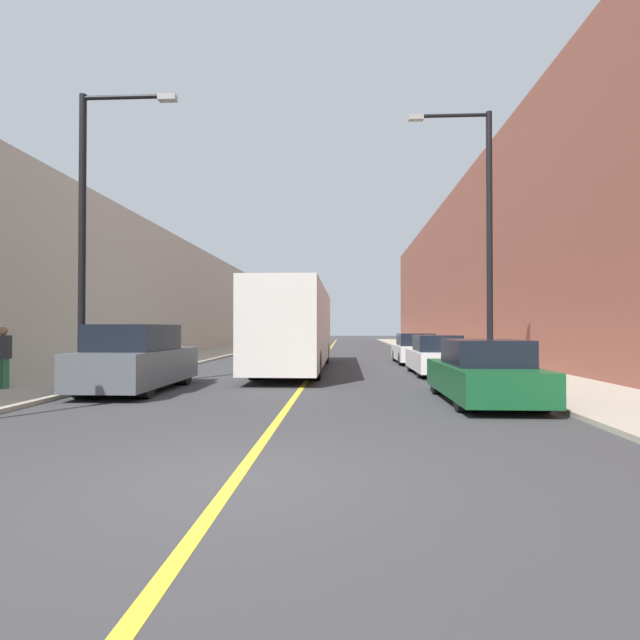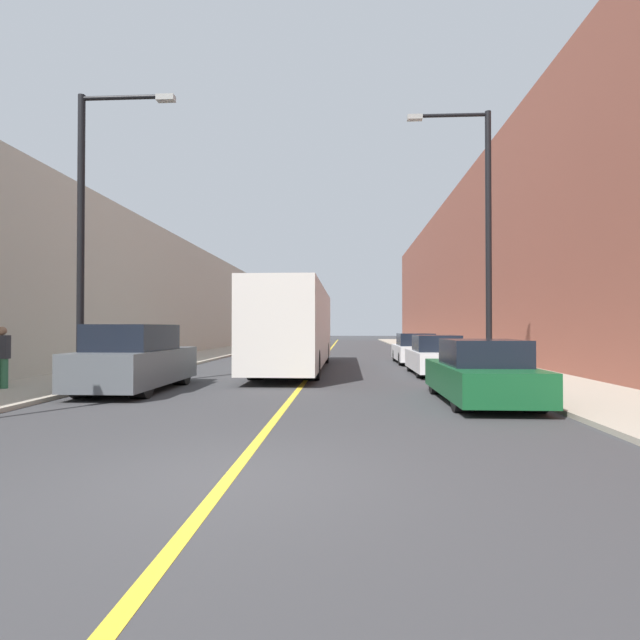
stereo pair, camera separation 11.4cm
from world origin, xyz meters
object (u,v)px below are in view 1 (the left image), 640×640
Objects in this scene: car_right_near at (484,374)px; street_lamp_left at (90,220)px; pedestrian at (3,356)px; bus at (296,327)px; car_right_far at (415,350)px; street_lamp_right at (483,227)px; parked_suv_left at (137,360)px; car_right_mid at (436,357)px.

street_lamp_left is at bearing 171.51° from car_right_near.
pedestrian is at bearing 174.55° from car_right_near.
bus is 2.72× the size of car_right_far.
street_lamp_right is (6.60, -4.03, 3.28)m from bus.
pedestrian is at bearing -172.53° from parked_suv_left.
street_lamp_right is at bearing 16.54° from parked_suv_left.
street_lamp_left reaches higher than car_right_mid.
bus is at bearing 161.32° from car_right_mid.
car_right_near is 0.98× the size of car_right_far.
car_right_near is 11.25m from street_lamp_left.
parked_suv_left reaches higher than car_right_far.
street_lamp_left is 4.84× the size of pedestrian.
street_lamp_right is at bearing 14.29° from pedestrian.
car_right_mid is at bearing 29.79° from parked_suv_left.
street_lamp_right is at bearing 74.74° from car_right_near.
bus is at bearing -143.39° from car_right_far.
bus is 7.51× the size of pedestrian.
street_lamp_right is (11.65, 3.19, 0.33)m from street_lamp_left.
car_right_far is at bearing 42.34° from pedestrian.
pedestrian is (-12.74, -5.73, 0.31)m from car_right_mid.
street_lamp_left is at bearing -152.87° from car_right_mid.
street_lamp_left is at bearing 8.79° from pedestrian.
car_right_near is at bearing -10.43° from parked_suv_left.
car_right_far is (5.47, 4.06, -1.14)m from bus.
street_lamp_right is (1.13, -8.09, 4.42)m from car_right_far.
car_right_far is 9.29m from street_lamp_right.
bus is at bearing 121.16° from car_right_near.
car_right_mid is 2.55× the size of pedestrian.
parked_suv_left is (-3.75, -7.10, -0.95)m from bus.
parked_suv_left reaches higher than car_right_near.
car_right_far is (0.16, 12.83, -0.00)m from car_right_near.
street_lamp_right is 5.22× the size of pedestrian.
car_right_far is at bearing 97.94° from street_lamp_right.
parked_suv_left is 0.59× the size of street_lamp_left.
bus is 5.86m from car_right_mid.
parked_suv_left is at bearing 169.57° from car_right_near.
car_right_mid is 12.49m from street_lamp_left.
car_right_mid is 5.90m from car_right_far.
pedestrian is (-2.24, -0.35, -3.78)m from street_lamp_left.
car_right_mid is 0.92× the size of car_right_far.
pedestrian is at bearing -155.79° from car_right_mid.
street_lamp_left is 0.93× the size of street_lamp_right.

